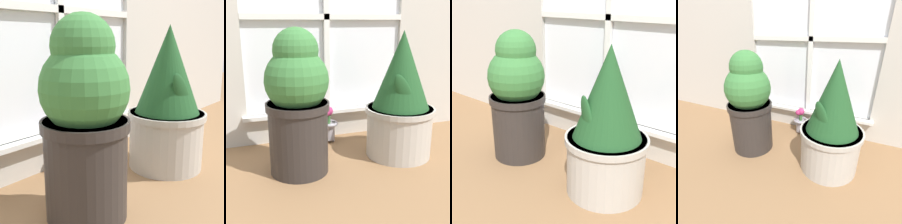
% 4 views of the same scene
% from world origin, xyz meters
% --- Properties ---
extents(ground_plane, '(10.00, 10.00, 0.00)m').
position_xyz_m(ground_plane, '(0.00, 0.00, 0.00)').
color(ground_plane, olive).
extents(potted_plant_left, '(0.32, 0.32, 0.74)m').
position_xyz_m(potted_plant_left, '(-0.30, 0.20, 0.38)').
color(potted_plant_left, '#2D2826').
rests_on(potted_plant_left, ground_plane).
extents(potted_plant_right, '(0.40, 0.40, 0.72)m').
position_xyz_m(potted_plant_right, '(0.30, 0.22, 0.33)').
color(potted_plant_right, '#B7B2A8').
rests_on(potted_plant_right, ground_plane).
extents(flower_vase, '(0.13, 0.13, 0.24)m').
position_xyz_m(flower_vase, '(-0.03, 0.55, 0.12)').
color(flower_vase, '#99939E').
rests_on(flower_vase, ground_plane).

